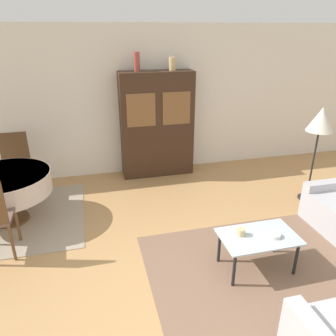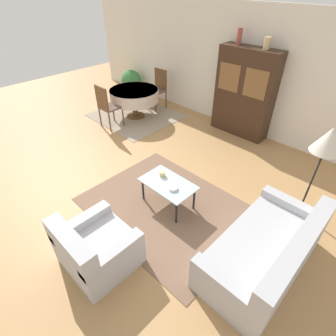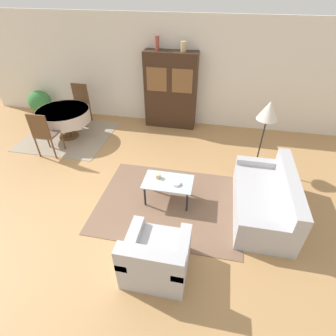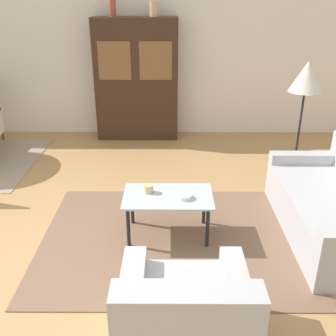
# 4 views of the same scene
# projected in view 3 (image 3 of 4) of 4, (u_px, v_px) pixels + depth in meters

# --- Properties ---
(ground_plane) EXTENTS (14.00, 14.00, 0.00)m
(ground_plane) POSITION_uv_depth(u_px,v_px,m) (110.00, 207.00, 4.76)
(ground_plane) COLOR tan
(wall_back) EXTENTS (10.00, 0.06, 2.70)m
(wall_back) POSITION_uv_depth(u_px,v_px,m) (154.00, 72.00, 6.79)
(wall_back) COLOR silver
(wall_back) RESTS_ON ground_plane
(area_rug) EXTENTS (2.61, 2.01, 0.01)m
(area_rug) POSITION_uv_depth(u_px,v_px,m) (169.00, 203.00, 4.83)
(area_rug) COLOR brown
(area_rug) RESTS_ON ground_plane
(dining_rug) EXTENTS (2.11, 1.92, 0.01)m
(dining_rug) POSITION_uv_depth(u_px,v_px,m) (69.00, 136.00, 6.81)
(dining_rug) COLOR gray
(dining_rug) RESTS_ON ground_plane
(couch) EXTENTS (0.92, 1.80, 0.82)m
(couch) POSITION_uv_depth(u_px,v_px,m) (266.00, 200.00, 4.47)
(couch) COLOR #B2B2B7
(couch) RESTS_ON ground_plane
(armchair) EXTENTS (0.86, 0.84, 0.79)m
(armchair) POSITION_uv_depth(u_px,v_px,m) (156.00, 258.00, 3.57)
(armchair) COLOR #B2B2B7
(armchair) RESTS_ON ground_plane
(coffee_table) EXTENTS (0.88, 0.54, 0.44)m
(coffee_table) POSITION_uv_depth(u_px,v_px,m) (168.00, 184.00, 4.66)
(coffee_table) COLOR black
(coffee_table) RESTS_ON area_rug
(display_cabinet) EXTENTS (1.33, 0.41, 1.93)m
(display_cabinet) POSITION_uv_depth(u_px,v_px,m) (171.00, 91.00, 6.75)
(display_cabinet) COLOR #382316
(display_cabinet) RESTS_ON ground_plane
(dining_table) EXTENTS (1.26, 1.26, 0.74)m
(dining_table) POSITION_uv_depth(u_px,v_px,m) (64.00, 116.00, 6.43)
(dining_table) COLOR brown
(dining_table) RESTS_ON dining_rug
(dining_chair_near) EXTENTS (0.44, 0.44, 1.05)m
(dining_chair_near) POSITION_uv_depth(u_px,v_px,m) (44.00, 132.00, 5.75)
(dining_chair_near) COLOR brown
(dining_chair_near) RESTS_ON dining_rug
(dining_chair_far) EXTENTS (0.44, 0.44, 1.05)m
(dining_chair_far) POSITION_uv_depth(u_px,v_px,m) (80.00, 102.00, 7.10)
(dining_chair_far) COLOR brown
(dining_chair_far) RESTS_ON dining_rug
(floor_lamp) EXTENTS (0.40, 0.40, 1.53)m
(floor_lamp) POSITION_uv_depth(u_px,v_px,m) (268.00, 113.00, 4.93)
(floor_lamp) COLOR black
(floor_lamp) RESTS_ON ground_plane
(cup) EXTENTS (0.09, 0.09, 0.08)m
(cup) POSITION_uv_depth(u_px,v_px,m) (158.00, 176.00, 4.69)
(cup) COLOR tan
(cup) RESTS_ON coffee_table
(bowl) EXTENTS (0.15, 0.15, 0.04)m
(bowl) POSITION_uv_depth(u_px,v_px,m) (176.00, 184.00, 4.55)
(bowl) COLOR white
(bowl) RESTS_ON coffee_table
(vase_tall) EXTENTS (0.10, 0.10, 0.32)m
(vase_tall) POSITION_uv_depth(u_px,v_px,m) (157.00, 43.00, 6.13)
(vase_tall) COLOR #9E4238
(vase_tall) RESTS_ON display_cabinet
(vase_short) EXTENTS (0.12, 0.12, 0.22)m
(vase_short) POSITION_uv_depth(u_px,v_px,m) (183.00, 46.00, 6.06)
(vase_short) COLOR tan
(vase_short) RESTS_ON display_cabinet
(potted_plant) EXTENTS (0.62, 0.62, 0.75)m
(potted_plant) POSITION_uv_depth(u_px,v_px,m) (40.00, 103.00, 7.53)
(potted_plant) COLOR #93664C
(potted_plant) RESTS_ON ground_plane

